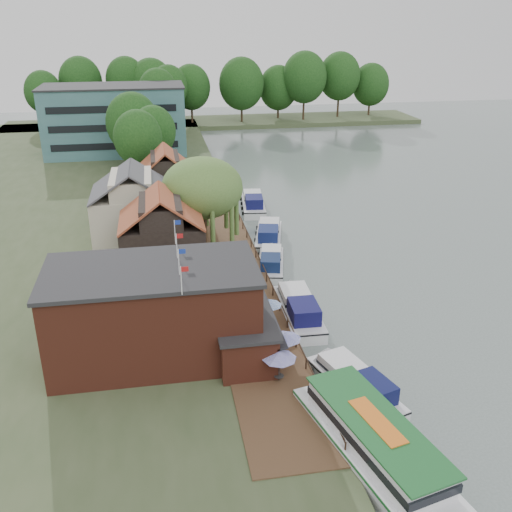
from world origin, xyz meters
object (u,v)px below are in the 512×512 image
cruiser_3 (269,232)px  hotel_block (115,120)px  umbrella_4 (244,293)px  cruiser_0 (355,381)px  cottage_a (162,233)px  umbrella_5 (251,281)px  swan (333,414)px  willow (203,206)px  umbrella_1 (285,346)px  cruiser_2 (271,260)px  cruiser_4 (253,201)px  tour_boat (382,451)px  cottage_c (166,181)px  umbrella_0 (279,366)px  pub (181,310)px  cottage_b (133,204)px  cruiser_1 (299,306)px  umbrella_2 (259,329)px  umbrella_3 (269,312)px

cruiser_3 → hotel_block: bearing=125.8°
umbrella_4 → cruiser_0: 14.24m
cottage_a → umbrella_5: size_ratio=3.62×
cottage_a → swan: size_ratio=19.55×
willow → umbrella_1: 23.25m
cruiser_2 → cruiser_3: cruiser_3 is taller
cruiser_4 → hotel_block: bearing=125.7°
hotel_block → cruiser_3: (19.47, -47.12, -5.92)m
umbrella_5 → tour_boat: 22.90m
cottage_a → cottage_c: same height
hotel_block → umbrella_1: bearing=-78.1°
umbrella_0 → umbrella_1: 2.67m
pub → cruiser_0: 13.69m
cottage_b → cottage_c: size_ratio=1.13×
pub → umbrella_1: size_ratio=8.42×
hotel_block → cruiser_1: size_ratio=2.42×
umbrella_2 → cruiser_4: (5.73, 35.91, -1.04)m
cruiser_1 → umbrella_1: bearing=-109.5°
cruiser_1 → willow: bearing=116.7°
umbrella_3 → cruiser_0: bearing=-64.1°
umbrella_0 → cruiser_2: umbrella_0 is taller
umbrella_3 → cruiser_3: bearing=78.7°
cruiser_0 → cruiser_4: cruiser_4 is taller
cruiser_0 → cottage_c: bearing=89.2°
umbrella_1 → umbrella_3: same height
umbrella_4 → cruiser_2: umbrella_4 is taller
hotel_block → umbrella_5: 64.01m
tour_boat → cruiser_0: bearing=69.6°
cruiser_2 → cruiser_4: bearing=98.5°
umbrella_0 → swan: umbrella_0 is taller
umbrella_3 → umbrella_5: 6.12m
umbrella_1 → cruiser_1: (2.99, 7.71, -1.00)m
willow → swan: 29.46m
umbrella_3 → swan: size_ratio=5.40×
cruiser_3 → cottage_c: bearing=152.0°
hotel_block → cruiser_2: (18.14, -55.01, -6.05)m
pub → umbrella_1: (7.44, -2.58, -2.36)m
umbrella_3 → cruiser_1: umbrella_3 is taller
hotel_block → umbrella_1: 75.34m
cruiser_4 → umbrella_1: bearing=-90.0°
umbrella_1 → cruiser_3: umbrella_1 is taller
hotel_block → cottage_a: size_ratio=2.95×
umbrella_5 → cruiser_3: size_ratio=0.24×
cruiser_3 → cruiser_4: size_ratio=0.99×
pub → cruiser_2: size_ratio=2.18×
cruiser_2 → cruiser_3: size_ratio=0.91×
willow → umbrella_3: size_ratio=4.39×
umbrella_0 → umbrella_4: bearing=93.2°
willow → swan: bearing=-78.0°
cottage_c → umbrella_3: (7.28, -31.19, -2.96)m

